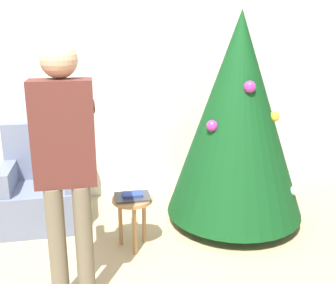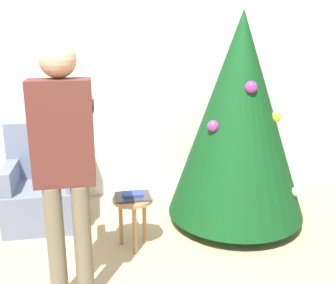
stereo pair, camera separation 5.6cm
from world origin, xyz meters
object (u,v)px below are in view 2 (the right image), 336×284
Objects in this scene: person_standing at (64,153)px; side_stool at (133,207)px; armchair at (45,189)px; christmas_tree at (239,116)px.

side_stool is (0.48, 0.60, -0.70)m from person_standing.
armchair is 1.05m from side_stool.
christmas_tree is at bearing -10.04° from armchair.
armchair is (-1.85, 0.33, -0.73)m from christmas_tree.
armchair reaches higher than side_stool.
person_standing is at bearing -128.89° from side_stool.
christmas_tree is at bearing 17.52° from side_stool.
person_standing reaches higher than armchair.
armchair is at bearing 169.96° from christmas_tree.
christmas_tree is 2.02m from armchair.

